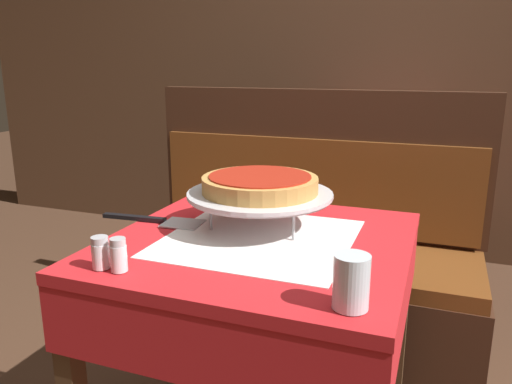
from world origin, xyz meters
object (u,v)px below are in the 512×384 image
at_px(pizza_server, 156,220).
at_px(condiment_caddy, 398,141).
at_px(dining_table_front, 259,279).
at_px(water_glass_near, 351,282).
at_px(pizza_pan_stand, 260,196).
at_px(deep_dish_pizza, 260,184).
at_px(dining_table_rear, 379,171).
at_px(booth_bench, 301,275).
at_px(pepper_shaker, 119,255).
at_px(salt_shaker, 101,253).

bearing_deg(pizza_server, condiment_caddy, 71.94).
distance_m(dining_table_front, water_glass_near, 0.45).
bearing_deg(pizza_pan_stand, dining_table_front, -70.57).
relative_size(deep_dish_pizza, pizza_server, 1.02).
relative_size(dining_table_front, dining_table_rear, 1.02).
distance_m(dining_table_front, booth_bench, 0.83).
bearing_deg(booth_bench, pizza_pan_stand, -84.93).
bearing_deg(pizza_server, pepper_shaker, -71.33).
height_order(pizza_server, condiment_caddy, condiment_caddy).
bearing_deg(salt_shaker, pizza_pan_stand, 59.43).
bearing_deg(dining_table_rear, booth_bench, -104.59).
bearing_deg(pizza_server, booth_bench, 72.19).
bearing_deg(deep_dish_pizza, pizza_pan_stand, -82.87).
relative_size(pizza_server, salt_shaker, 4.25).
bearing_deg(pepper_shaker, salt_shaker, -180.00).
relative_size(deep_dish_pizza, salt_shaker, 4.35).
height_order(booth_bench, deep_dish_pizza, booth_bench).
bearing_deg(salt_shaker, condiment_caddy, 76.69).
height_order(dining_table_front, pizza_server, pizza_server).
bearing_deg(dining_table_front, pizza_server, 176.05).
distance_m(pizza_pan_stand, salt_shaker, 0.46).
xyz_separation_m(booth_bench, condiment_caddy, (0.29, 0.87, 0.47)).
height_order(booth_bench, pizza_server, booth_bench).
distance_m(dining_table_rear, condiment_caddy, 0.19).
xyz_separation_m(dining_table_rear, deep_dish_pizza, (-0.15, -1.47, 0.25)).
relative_size(salt_shaker, pepper_shaker, 0.97).
height_order(water_glass_near, pepper_shaker, water_glass_near).
bearing_deg(pepper_shaker, deep_dish_pizza, 64.84).
distance_m(dining_table_front, pepper_shaker, 0.41).
height_order(booth_bench, water_glass_near, booth_bench).
height_order(pizza_server, water_glass_near, water_glass_near).
distance_m(pizza_server, salt_shaker, 0.34).
bearing_deg(booth_bench, salt_shaker, -99.10).
bearing_deg(dining_table_rear, condiment_caddy, 42.44).
height_order(dining_table_rear, pizza_server, pizza_server).
bearing_deg(dining_table_rear, water_glass_near, -84.70).
bearing_deg(water_glass_near, deep_dish_pizza, 129.91).
distance_m(salt_shaker, condiment_caddy, 1.99).
bearing_deg(dining_table_front, water_glass_near, -45.99).
bearing_deg(pepper_shaker, pizza_server, 108.67).
distance_m(booth_bench, pizza_pan_stand, 0.86).
relative_size(dining_table_rear, pepper_shaker, 9.92).
bearing_deg(pizza_pan_stand, dining_table_rear, 84.28).
xyz_separation_m(water_glass_near, salt_shaker, (-0.55, -0.01, -0.02)).
bearing_deg(dining_table_front, condiment_caddy, 83.03).
bearing_deg(booth_bench, deep_dish_pizza, -84.93).
bearing_deg(condiment_caddy, water_glass_near, -87.26).
bearing_deg(condiment_caddy, booth_bench, -108.27).
bearing_deg(dining_table_rear, pepper_shaker, -100.07).
bearing_deg(dining_table_rear, pizza_server, -106.14).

